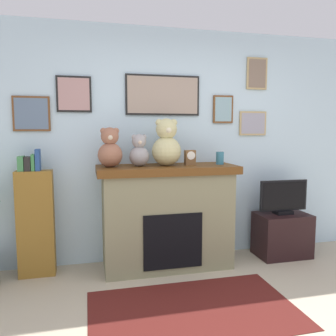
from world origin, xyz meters
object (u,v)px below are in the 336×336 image
(television, at_px, (283,198))
(teddy_bear_brown, at_px, (166,145))
(candle_jar, at_px, (220,158))
(mantel_clock, at_px, (190,158))
(fireplace, at_px, (167,216))
(tv_stand, at_px, (282,235))
(bookshelf, at_px, (35,220))
(teddy_bear_grey, at_px, (110,149))
(teddy_bear_cream, at_px, (139,152))

(television, xyz_separation_m, teddy_bear_brown, (-1.40, 0.01, 0.63))
(candle_jar, distance_m, mantel_clock, 0.34)
(fireplace, distance_m, tv_stand, 1.42)
(bookshelf, height_order, tv_stand, bookshelf)
(bookshelf, distance_m, mantel_clock, 1.71)
(fireplace, xyz_separation_m, television, (1.39, -0.03, 0.14))
(teddy_bear_grey, bearing_deg, teddy_bear_brown, -0.01)
(tv_stand, relative_size, teddy_bear_brown, 1.22)
(television, height_order, teddy_bear_brown, teddy_bear_brown)
(mantel_clock, bearing_deg, fireplace, 175.64)
(candle_jar, bearing_deg, tv_stand, -0.62)
(tv_stand, xyz_separation_m, teddy_bear_grey, (-1.98, 0.01, 1.03))
(bookshelf, relative_size, tv_stand, 2.15)
(candle_jar, bearing_deg, teddy_bear_cream, -179.97)
(fireplace, xyz_separation_m, teddy_bear_grey, (-0.59, -0.02, 0.73))
(candle_jar, bearing_deg, teddy_bear_brown, -179.94)
(candle_jar, distance_m, teddy_bear_grey, 1.19)
(fireplace, relative_size, bookshelf, 1.14)
(mantel_clock, relative_size, teddy_bear_cream, 0.48)
(bookshelf, bearing_deg, teddy_bear_grey, -6.99)
(fireplace, xyz_separation_m, mantel_clock, (0.25, -0.02, 0.63))
(fireplace, bearing_deg, teddy_bear_grey, -178.24)
(teddy_bear_grey, height_order, teddy_bear_brown, teddy_bear_brown)
(tv_stand, bearing_deg, mantel_clock, 179.63)
(tv_stand, bearing_deg, television, -90.00)
(candle_jar, bearing_deg, television, -0.73)
(tv_stand, distance_m, mantel_clock, 1.47)
(bookshelf, xyz_separation_m, mantel_clock, (1.59, -0.09, 0.61))
(tv_stand, height_order, television, television)
(teddy_bear_brown, bearing_deg, teddy_bear_grey, 179.99)
(teddy_bear_cream, bearing_deg, teddy_bear_brown, -0.04)
(fireplace, height_order, candle_jar, candle_jar)
(television, height_order, candle_jar, candle_jar)
(bookshelf, bearing_deg, teddy_bear_brown, -3.94)
(fireplace, bearing_deg, bookshelf, 176.86)
(teddy_bear_grey, bearing_deg, fireplace, 1.76)
(fireplace, xyz_separation_m, bookshelf, (-1.34, 0.07, 0.02))
(fireplace, distance_m, bookshelf, 1.35)
(teddy_bear_grey, bearing_deg, tv_stand, -0.23)
(teddy_bear_grey, height_order, teddy_bear_cream, teddy_bear_grey)
(mantel_clock, xyz_separation_m, teddy_bear_brown, (-0.26, 0.00, 0.14))
(fireplace, distance_m, television, 1.39)
(television, height_order, teddy_bear_cream, teddy_bear_cream)
(candle_jar, height_order, teddy_bear_grey, teddy_bear_grey)
(television, bearing_deg, teddy_bear_brown, 179.61)
(tv_stand, relative_size, candle_jar, 4.36)
(teddy_bear_grey, bearing_deg, candle_jar, 0.02)
(tv_stand, bearing_deg, teddy_bear_grey, 179.77)
(tv_stand, xyz_separation_m, television, (0.00, -0.00, 0.44))
(fireplace, relative_size, teddy_bear_grey, 3.66)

